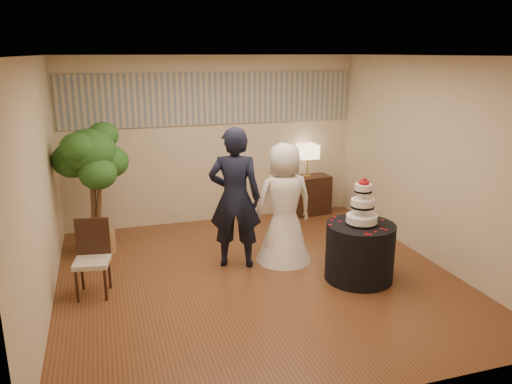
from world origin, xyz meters
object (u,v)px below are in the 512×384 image
object	(u,v)px
groom	(235,198)
console	(307,196)
cake_table	(360,252)
ficus_tree	(93,189)
wedding_cake	(363,201)
table_lamp	(308,161)
side_chair	(92,260)
bride	(284,203)

from	to	relation	value
groom	console	xyz separation A→B (m)	(1.81, 1.78, -0.61)
cake_table	ficus_tree	size ratio (longest dim) A/B	0.45
wedding_cake	table_lamp	distance (m)	2.71
groom	ficus_tree	world-z (taller)	ficus_tree
groom	table_lamp	distance (m)	2.54
ficus_tree	side_chair	bearing A→B (deg)	-92.07
table_lamp	side_chair	bearing A→B (deg)	-149.76
table_lamp	ficus_tree	size ratio (longest dim) A/B	0.30
groom	wedding_cake	bearing A→B (deg)	167.34
wedding_cake	table_lamp	bearing A→B (deg)	81.55
wedding_cake	side_chair	bearing A→B (deg)	170.57
ficus_tree	table_lamp	bearing A→B (deg)	11.91
bride	cake_table	bearing A→B (deg)	128.02
console	side_chair	bearing A→B (deg)	-156.08
console	table_lamp	distance (m)	0.64
cake_table	wedding_cake	size ratio (longest dim) A/B	1.43
bride	cake_table	xyz separation A→B (m)	(0.72, -0.87, -0.47)
console	groom	bearing A→B (deg)	-141.69
groom	bride	size ratio (longest dim) A/B	1.14
wedding_cake	side_chair	distance (m)	3.37
groom	console	distance (m)	2.61
groom	wedding_cake	size ratio (longest dim) A/B	3.16
wedding_cake	ficus_tree	bearing A→B (deg)	149.22
groom	cake_table	distance (m)	1.77
table_lamp	bride	bearing A→B (deg)	-121.58
console	cake_table	bearing A→B (deg)	-104.78
wedding_cake	side_chair	xyz separation A→B (m)	(-3.27, 0.54, -0.59)
cake_table	side_chair	xyz separation A→B (m)	(-3.27, 0.54, 0.09)
wedding_cake	console	bearing A→B (deg)	81.55
ficus_tree	groom	bearing A→B (deg)	-29.32
groom	ficus_tree	bearing A→B (deg)	-9.38
wedding_cake	ficus_tree	world-z (taller)	ficus_tree
groom	wedding_cake	world-z (taller)	groom
bride	groom	bearing A→B (deg)	-4.13
wedding_cake	cake_table	bearing A→B (deg)	0.00
groom	side_chair	world-z (taller)	groom
console	table_lamp	size ratio (longest dim) A/B	1.45
bride	side_chair	xyz separation A→B (m)	(-2.56, -0.33, -0.38)
groom	wedding_cake	xyz separation A→B (m)	(1.41, -0.90, 0.09)
ficus_tree	side_chair	world-z (taller)	ficus_tree
table_lamp	console	bearing A→B (deg)	0.00
console	ficus_tree	bearing A→B (deg)	-174.41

